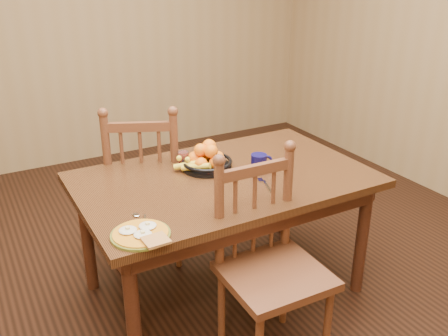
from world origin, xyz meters
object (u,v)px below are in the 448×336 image
chair_near (270,267)px  breakfast_plate (141,234)px  coffee_mug (259,162)px  chair_far (146,187)px  dining_table (224,190)px  fruit_bowl (206,160)px

chair_near → breakfast_plate: bearing=164.6°
coffee_mug → chair_far: bearing=129.0°
dining_table → fruit_bowl: (-0.04, 0.14, 0.14)m
breakfast_plate → coffee_mug: 0.91m
dining_table → breakfast_plate: (-0.63, -0.39, 0.10)m
coffee_mug → fruit_bowl: bearing=146.1°
dining_table → fruit_bowl: size_ratio=4.94×
dining_table → chair_near: bearing=-95.6°
chair_far → fruit_bowl: (0.23, -0.42, 0.29)m
chair_far → breakfast_plate: 1.04m
dining_table → chair_near: (-0.05, -0.56, -0.16)m
dining_table → fruit_bowl: bearing=105.7°
coffee_mug → dining_table: bearing=171.9°
chair_near → fruit_bowl: chair_near is taller
chair_far → chair_near: 1.13m
chair_near → coffee_mug: 0.66m
chair_far → fruit_bowl: bearing=142.4°
chair_far → dining_table: bearing=139.5°
dining_table → coffee_mug: bearing=-8.1°
chair_far → coffee_mug: chair_far is taller
coffee_mug → fruit_bowl: size_ratio=0.41×
breakfast_plate → chair_near: bearing=-16.6°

